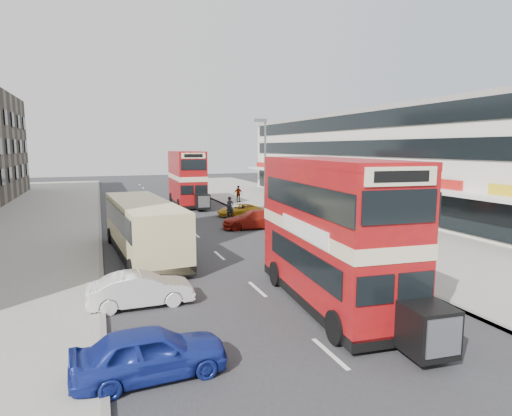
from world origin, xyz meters
name	(u,v)px	position (x,y,z in m)	size (l,w,h in m)	color
ground	(276,306)	(0.00, 0.00, 0.00)	(160.00, 160.00, 0.00)	#28282B
road_surface	(180,221)	(0.00, 20.00, 0.01)	(12.00, 90.00, 0.01)	#28282B
pavement_right	(312,212)	(12.00, 20.00, 0.07)	(12.00, 90.00, 0.15)	gray
pavement_left	(12,230)	(-12.00, 20.00, 0.07)	(12.00, 90.00, 0.15)	gray
kerb_left	(100,224)	(-6.10, 20.00, 0.07)	(0.20, 90.00, 0.16)	gray
kerb_right	(251,216)	(6.10, 20.00, 0.07)	(0.20, 90.00, 0.16)	gray
commercial_row	(375,159)	(19.95, 22.00, 4.70)	(9.90, 46.20, 9.30)	beige
street_lamp	(264,161)	(6.52, 18.00, 4.78)	(1.00, 0.20, 8.12)	slate
bus_main	(332,232)	(1.99, -0.58, 2.79)	(3.29, 9.78, 5.29)	black
bus_second	(187,178)	(2.38, 29.05, 2.80)	(2.91, 9.72, 5.31)	black
coach	(143,226)	(-3.87, 9.34, 1.66)	(3.56, 10.81, 2.81)	black
car_left_near	(151,352)	(-4.96, -3.51, 0.67)	(1.58, 3.93, 1.34)	navy
car_left_front	(141,289)	(-4.73, 1.74, 0.63)	(1.34, 3.85, 1.27)	white
car_right_a	(254,219)	(4.51, 14.80, 0.69)	(1.92, 4.73, 1.37)	maroon
car_right_b	(239,210)	(5.21, 20.61, 0.53)	(1.75, 3.80, 1.06)	#C18513
pedestrian_near	(302,211)	(8.75, 15.64, 0.98)	(0.61, 0.42, 1.67)	gray
pedestrian_far	(238,194)	(7.74, 28.68, 1.02)	(1.03, 0.43, 1.75)	gray
cyclist	(230,213)	(3.68, 18.18, 0.67)	(0.67, 1.75, 2.02)	gray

